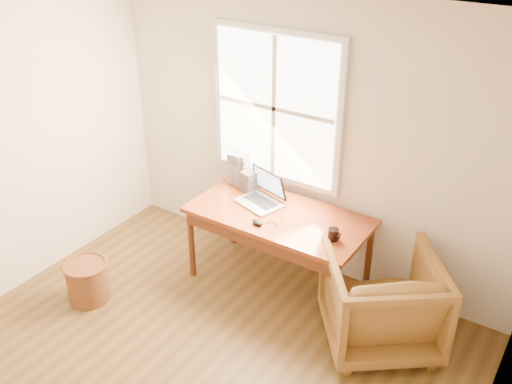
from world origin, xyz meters
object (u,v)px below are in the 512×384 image
coffee_mug (333,234)px  wicker_stool (88,282)px  desk (279,216)px  cd_stack_a (238,168)px  laptop (259,191)px  armchair (381,301)px

coffee_mug → wicker_stool: bearing=-175.1°
desk → cd_stack_a: (-0.64, 0.29, 0.18)m
wicker_stool → laptop: laptop is taller
coffee_mug → laptop: bearing=145.9°
desk → cd_stack_a: 0.72m
armchair → laptop: (-1.32, 0.24, 0.48)m
armchair → wicker_stool: (-2.38, -0.93, -0.22)m
desk → laptop: (-0.24, 0.04, 0.15)m
armchair → wicker_stool: bearing=-16.1°
wicker_stool → laptop: 1.73m
armchair → coffee_mug: (-0.50, 0.09, 0.40)m
wicker_stool → armchair: bearing=21.3°
armchair → wicker_stool: 2.56m
desk → wicker_stool: size_ratio=4.36×
armchair → cd_stack_a: size_ratio=2.83×
armchair → laptop: 1.43m
desk → armchair: (1.08, -0.20, -0.33)m
laptop → armchair: bearing=5.8°
desk → wicker_stool: desk is taller
armchair → coffee_mug: bearing=-47.9°
armchair → coffee_mug: size_ratio=8.77×
coffee_mug → desk: bearing=145.7°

